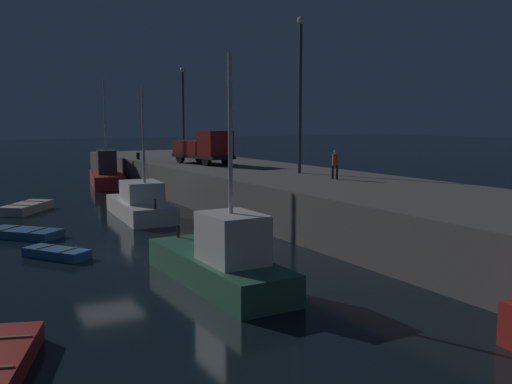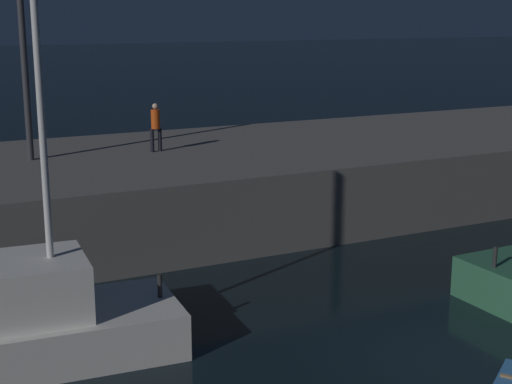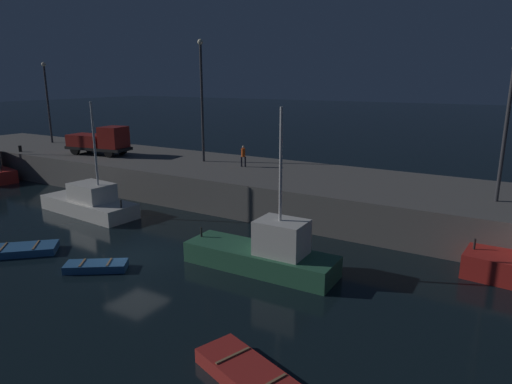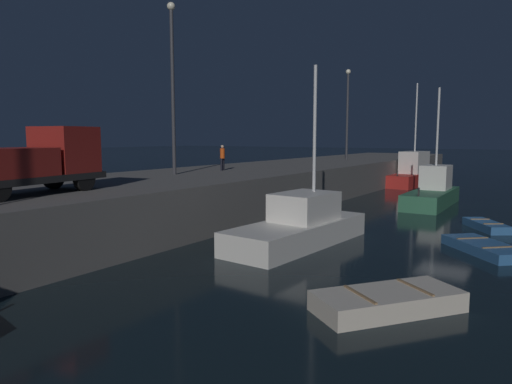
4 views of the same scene
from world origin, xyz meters
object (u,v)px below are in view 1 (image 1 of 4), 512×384
fishing_boat_orange (221,261)px  utility_truck (204,148)px  lamp_post_west (183,104)px  lamp_post_east (300,84)px  fishing_boat_blue (140,204)px  fishing_trawler_red (107,175)px  dockworker (335,163)px  bollard_west (138,156)px  rowboat_white_mid (27,208)px  dinghy_red_small (24,233)px  rowboat_blue_far (57,253)px

fishing_boat_orange → utility_truck: 23.52m
lamp_post_west → lamp_post_east: lamp_post_east is taller
fishing_boat_blue → fishing_boat_orange: (14.47, -1.92, 0.09)m
fishing_boat_blue → utility_truck: bearing=134.5°
fishing_trawler_red → fishing_boat_blue: 16.93m
fishing_trawler_red → fishing_boat_blue: size_ratio=1.20×
fishing_boat_blue → utility_truck: 10.43m
lamp_post_west → dockworker: size_ratio=5.04×
fishing_boat_orange → bollard_west: 29.87m
fishing_boat_blue → fishing_boat_orange: fishing_boat_orange is taller
rowboat_white_mid → fishing_boat_blue: bearing=45.2°
fishing_boat_orange → bollard_west: (-29.10, 6.48, 1.74)m
fishing_trawler_red → lamp_post_east: size_ratio=0.98×
dinghy_red_small → lamp_post_east: lamp_post_east is taller
fishing_trawler_red → lamp_post_east: (19.17, 6.76, 6.67)m
rowboat_blue_far → dockworker: 15.23m
rowboat_white_mid → utility_truck: (-1.71, 12.57, 3.26)m
fishing_boat_blue → dinghy_red_small: 7.11m
rowboat_white_mid → dockworker: bearing=50.6°
dinghy_red_small → rowboat_blue_far: (5.03, 0.60, -0.00)m
lamp_post_east → dockworker: size_ratio=5.86×
rowboat_white_mid → lamp_post_west: bearing=128.6°
fishing_trawler_red → rowboat_blue_far: size_ratio=3.14×
fishing_trawler_red → dinghy_red_small: 21.41m
dinghy_red_small → fishing_boat_orange: bearing=21.5°
fishing_boat_blue → utility_truck: size_ratio=1.27×
rowboat_blue_far → dinghy_red_small: bearing=-173.2°
fishing_boat_blue → dockworker: 11.21m
fishing_trawler_red → utility_truck: 11.07m
fishing_boat_orange → lamp_post_east: (-12.05, 11.14, 6.78)m
fishing_boat_orange → rowboat_blue_far: 7.94m
fishing_boat_orange → dinghy_red_small: fishing_boat_orange is taller
rowboat_white_mid → dinghy_red_small: bearing=-8.4°
fishing_trawler_red → fishing_boat_orange: fishing_trawler_red is taller
fishing_trawler_red → dinghy_red_small: bearing=-25.0°
fishing_boat_orange → rowboat_blue_far: size_ratio=2.62×
fishing_trawler_red → fishing_boat_blue: bearing=-8.4°
lamp_post_east → utility_truck: lamp_post_east is taller
dockworker → fishing_boat_orange: bearing=-53.2°
bollard_west → lamp_post_west: bearing=118.7°
fishing_boat_blue → dinghy_red_small: fishing_boat_blue is taller
lamp_post_west → dinghy_red_small: bearing=-39.1°
lamp_post_east → dockworker: 5.94m
dinghy_red_small → utility_truck: bearing=125.2°
lamp_post_east → dinghy_red_small: bearing=-89.2°
fishing_trawler_red → bollard_west: size_ratio=16.35×
lamp_post_west → lamp_post_east: (19.92, -0.58, 0.67)m
rowboat_white_mid → dockworker: dockworker is taller
fishing_boat_orange → lamp_post_east: lamp_post_east is taller
fishing_boat_orange → rowboat_white_mid: size_ratio=1.92×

